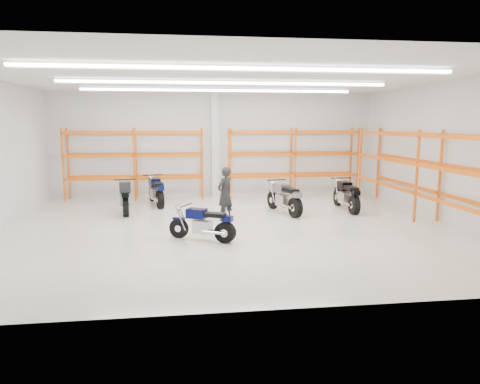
{
  "coord_description": "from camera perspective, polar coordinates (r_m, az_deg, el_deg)",
  "views": [
    {
      "loc": [
        -1.31,
        -12.82,
        3.18
      ],
      "look_at": [
        0.4,
        0.5,
        1.02
      ],
      "focal_mm": 32.0,
      "sensor_mm": 36.0,
      "label": 1
    }
  ],
  "objects": [
    {
      "name": "pallet_racking_back_left",
      "position": [
        18.47,
        -13.83,
        4.53
      ],
      "size": [
        5.67,
        0.87,
        3.0
      ],
      "color": "#F04909",
      "rests_on": "ground"
    },
    {
      "name": "motorcycle_main",
      "position": [
        11.71,
        -4.75,
        -4.36
      ],
      "size": [
        1.81,
        1.06,
        0.97
      ],
      "color": "black",
      "rests_on": "ground"
    },
    {
      "name": "ground",
      "position": [
        13.27,
        -1.45,
        -4.73
      ],
      "size": [
        14.0,
        14.0,
        0.0
      ],
      "primitive_type": "plane",
      "color": "beige",
      "rests_on": "ground"
    },
    {
      "name": "motorcycle_back_c",
      "position": [
        15.27,
        6.02,
        -0.88
      ],
      "size": [
        0.95,
        2.29,
        1.15
      ],
      "color": "black",
      "rests_on": "ground"
    },
    {
      "name": "pallet_racking_side",
      "position": [
        15.06,
        23.9,
        3.14
      ],
      "size": [
        0.87,
        9.07,
        3.0
      ],
      "color": "#F04909",
      "rests_on": "ground"
    },
    {
      "name": "structural_column",
      "position": [
        18.71,
        -3.31,
        6.26
      ],
      "size": [
        0.32,
        0.32,
        4.5
      ],
      "primitive_type": "cube",
      "color": "white",
      "rests_on": "ground"
    },
    {
      "name": "standing_man",
      "position": [
        14.07,
        -2.01,
        -0.25
      ],
      "size": [
        0.76,
        0.75,
        1.78
      ],
      "primitive_type": "imported",
      "rotation": [
        0.0,
        0.0,
        3.89
      ],
      "color": "black",
      "rests_on": "ground"
    },
    {
      "name": "motorcycle_back_a",
      "position": [
        15.78,
        -15.04,
        -0.63
      ],
      "size": [
        0.82,
        2.41,
        1.24
      ],
      "color": "black",
      "rests_on": "ground"
    },
    {
      "name": "motorcycle_back_d",
      "position": [
        16.2,
        14.05,
        -0.54
      ],
      "size": [
        0.77,
        2.34,
        1.15
      ],
      "color": "black",
      "rests_on": "ground"
    },
    {
      "name": "room_shell",
      "position": [
        12.91,
        -1.52,
        9.58
      ],
      "size": [
        14.02,
        12.02,
        4.51
      ],
      "color": "silver",
      "rests_on": "ground"
    },
    {
      "name": "motorcycle_back_b",
      "position": [
        17.07,
        -11.12,
        0.04
      ],
      "size": [
        0.91,
        2.29,
        1.14
      ],
      "color": "black",
      "rests_on": "ground"
    },
    {
      "name": "pallet_racking_back_right",
      "position": [
        18.95,
        7.12,
        4.83
      ],
      "size": [
        5.67,
        0.87,
        3.0
      ],
      "color": "#F04909",
      "rests_on": "ground"
    }
  ]
}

